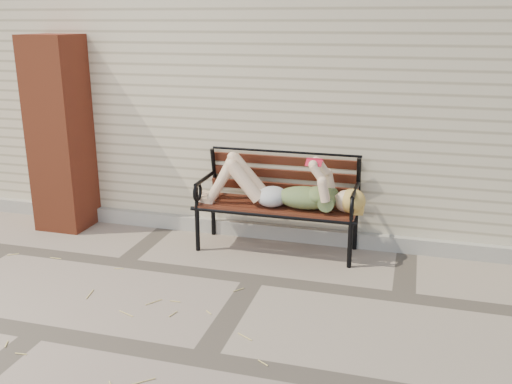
% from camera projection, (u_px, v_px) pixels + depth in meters
% --- Properties ---
extents(ground, '(80.00, 80.00, 0.00)m').
position_uv_depth(ground, '(254.00, 279.00, 4.90)').
color(ground, gray).
rests_on(ground, ground).
extents(house_wall, '(8.00, 4.00, 3.00)m').
position_uv_depth(house_wall, '(319.00, 72.00, 7.22)').
color(house_wall, beige).
rests_on(house_wall, ground).
extents(foundation_strip, '(8.00, 0.10, 0.15)m').
position_uv_depth(foundation_strip, '(280.00, 232.00, 5.77)').
color(foundation_strip, '#A39E93').
rests_on(foundation_strip, ground).
extents(brick_pillar, '(0.50, 0.50, 2.00)m').
position_uv_depth(brick_pillar, '(60.00, 134.00, 5.89)').
color(brick_pillar, brown).
rests_on(brick_pillar, ground).
extents(garden_bench, '(1.65, 0.66, 1.07)m').
position_uv_depth(garden_bench, '(280.00, 188.00, 5.44)').
color(garden_bench, black).
rests_on(garden_bench, ground).
extents(reading_woman, '(1.55, 0.35, 0.49)m').
position_uv_depth(reading_woman, '(278.00, 188.00, 5.31)').
color(reading_woman, '#0B364D').
rests_on(reading_woman, ground).
extents(straw_scatter, '(2.96, 1.67, 0.01)m').
position_uv_depth(straw_scatter, '(78.00, 306.00, 4.43)').
color(straw_scatter, '#DAC06A').
rests_on(straw_scatter, ground).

